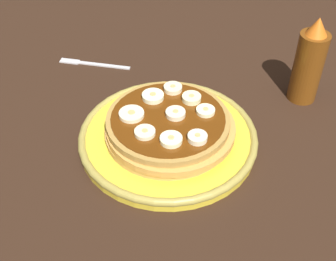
{
  "coord_description": "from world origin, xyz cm",
  "views": [
    {
      "loc": [
        -31.54,
        35.49,
        44.99
      ],
      "look_at": [
        0.0,
        0.0,
        2.34
      ],
      "focal_mm": 48.0,
      "sensor_mm": 36.0,
      "label": 1
    }
  ],
  "objects_px": {
    "pancake_stack": "(169,127)",
    "syrup_bottle": "(309,63)",
    "banana_slice_4": "(189,97)",
    "banana_slice_6": "(205,111)",
    "banana_slice_3": "(171,140)",
    "banana_slice_1": "(146,134)",
    "banana_slice_5": "(153,97)",
    "banana_slice_0": "(176,114)",
    "plate": "(168,137)",
    "banana_slice_8": "(173,89)",
    "banana_slice_7": "(197,138)",
    "banana_slice_2": "(132,114)",
    "fork": "(90,63)"
  },
  "relations": [
    {
      "from": "pancake_stack",
      "to": "syrup_bottle",
      "type": "distance_m",
      "value": 0.24
    },
    {
      "from": "banana_slice_4",
      "to": "banana_slice_6",
      "type": "height_order",
      "value": "banana_slice_4"
    },
    {
      "from": "banana_slice_6",
      "to": "pancake_stack",
      "type": "bearing_deg",
      "value": 55.46
    },
    {
      "from": "pancake_stack",
      "to": "banana_slice_3",
      "type": "xyz_separation_m",
      "value": [
        -0.03,
        0.03,
        0.02
      ]
    },
    {
      "from": "banana_slice_1",
      "to": "banana_slice_6",
      "type": "distance_m",
      "value": 0.09
    },
    {
      "from": "banana_slice_5",
      "to": "banana_slice_6",
      "type": "relative_size",
      "value": 1.2
    },
    {
      "from": "banana_slice_0",
      "to": "syrup_bottle",
      "type": "xyz_separation_m",
      "value": [
        -0.09,
        -0.22,
        0.01
      ]
    },
    {
      "from": "banana_slice_6",
      "to": "banana_slice_1",
      "type": "bearing_deg",
      "value": 71.63
    },
    {
      "from": "plate",
      "to": "banana_slice_1",
      "type": "xyz_separation_m",
      "value": [
        -0.0,
        0.05,
        0.04
      ]
    },
    {
      "from": "banana_slice_4",
      "to": "banana_slice_8",
      "type": "bearing_deg",
      "value": -0.92
    },
    {
      "from": "pancake_stack",
      "to": "banana_slice_1",
      "type": "xyz_separation_m",
      "value": [
        0.0,
        0.05,
        0.02
      ]
    },
    {
      "from": "banana_slice_6",
      "to": "banana_slice_0",
      "type": "bearing_deg",
      "value": 50.75
    },
    {
      "from": "banana_slice_3",
      "to": "banana_slice_6",
      "type": "distance_m",
      "value": 0.08
    },
    {
      "from": "banana_slice_6",
      "to": "banana_slice_7",
      "type": "relative_size",
      "value": 1.02
    },
    {
      "from": "banana_slice_0",
      "to": "banana_slice_7",
      "type": "distance_m",
      "value": 0.06
    },
    {
      "from": "pancake_stack",
      "to": "syrup_bottle",
      "type": "height_order",
      "value": "syrup_bottle"
    },
    {
      "from": "banana_slice_3",
      "to": "plate",
      "type": "bearing_deg",
      "value": -43.69
    },
    {
      "from": "pancake_stack",
      "to": "banana_slice_2",
      "type": "relative_size",
      "value": 5.26
    },
    {
      "from": "plate",
      "to": "banana_slice_0",
      "type": "height_order",
      "value": "banana_slice_0"
    },
    {
      "from": "banana_slice_1",
      "to": "banana_slice_6",
      "type": "xyz_separation_m",
      "value": [
        -0.03,
        -0.09,
        -0.0
      ]
    },
    {
      "from": "banana_slice_1",
      "to": "banana_slice_8",
      "type": "xyz_separation_m",
      "value": [
        0.04,
        -0.1,
        0.0
      ]
    },
    {
      "from": "banana_slice_4",
      "to": "banana_slice_6",
      "type": "distance_m",
      "value": 0.04
    },
    {
      "from": "banana_slice_6",
      "to": "banana_slice_8",
      "type": "bearing_deg",
      "value": -7.23
    },
    {
      "from": "banana_slice_1",
      "to": "banana_slice_2",
      "type": "relative_size",
      "value": 0.8
    },
    {
      "from": "pancake_stack",
      "to": "banana_slice_0",
      "type": "height_order",
      "value": "banana_slice_0"
    },
    {
      "from": "plate",
      "to": "syrup_bottle",
      "type": "height_order",
      "value": "syrup_bottle"
    },
    {
      "from": "banana_slice_0",
      "to": "banana_slice_2",
      "type": "xyz_separation_m",
      "value": [
        0.05,
        0.04,
        -0.0
      ]
    },
    {
      "from": "banana_slice_6",
      "to": "plate",
      "type": "bearing_deg",
      "value": 53.14
    },
    {
      "from": "banana_slice_0",
      "to": "banana_slice_2",
      "type": "distance_m",
      "value": 0.06
    },
    {
      "from": "banana_slice_3",
      "to": "banana_slice_5",
      "type": "distance_m",
      "value": 0.1
    },
    {
      "from": "banana_slice_6",
      "to": "banana_slice_8",
      "type": "distance_m",
      "value": 0.07
    },
    {
      "from": "banana_slice_2",
      "to": "banana_slice_8",
      "type": "xyz_separation_m",
      "value": [
        -0.0,
        -0.08,
        0.0
      ]
    },
    {
      "from": "banana_slice_2",
      "to": "syrup_bottle",
      "type": "bearing_deg",
      "value": -116.98
    },
    {
      "from": "banana_slice_1",
      "to": "syrup_bottle",
      "type": "distance_m",
      "value": 0.29
    },
    {
      "from": "banana_slice_0",
      "to": "banana_slice_4",
      "type": "bearing_deg",
      "value": -76.16
    },
    {
      "from": "banana_slice_2",
      "to": "banana_slice_6",
      "type": "relative_size",
      "value": 1.33
    },
    {
      "from": "plate",
      "to": "banana_slice_5",
      "type": "relative_size",
      "value": 8.04
    },
    {
      "from": "banana_slice_0",
      "to": "banana_slice_4",
      "type": "xyz_separation_m",
      "value": [
        0.01,
        -0.04,
        0.0
      ]
    },
    {
      "from": "banana_slice_2",
      "to": "banana_slice_7",
      "type": "distance_m",
      "value": 0.1
    },
    {
      "from": "pancake_stack",
      "to": "banana_slice_4",
      "type": "relative_size",
      "value": 6.71
    },
    {
      "from": "banana_slice_2",
      "to": "banana_slice_5",
      "type": "height_order",
      "value": "banana_slice_5"
    },
    {
      "from": "banana_slice_0",
      "to": "banana_slice_8",
      "type": "xyz_separation_m",
      "value": [
        0.04,
        -0.04,
        -0.0
      ]
    },
    {
      "from": "plate",
      "to": "banana_slice_5",
      "type": "bearing_deg",
      "value": -21.36
    },
    {
      "from": "banana_slice_4",
      "to": "banana_slice_5",
      "type": "bearing_deg",
      "value": 40.03
    },
    {
      "from": "pancake_stack",
      "to": "banana_slice_6",
      "type": "height_order",
      "value": "banana_slice_6"
    },
    {
      "from": "banana_slice_5",
      "to": "banana_slice_3",
      "type": "bearing_deg",
      "value": 147.39
    },
    {
      "from": "pancake_stack",
      "to": "banana_slice_7",
      "type": "distance_m",
      "value": 0.06
    },
    {
      "from": "banana_slice_8",
      "to": "syrup_bottle",
      "type": "relative_size",
      "value": 0.19
    },
    {
      "from": "pancake_stack",
      "to": "banana_slice_3",
      "type": "bearing_deg",
      "value": 133.97
    },
    {
      "from": "banana_slice_2",
      "to": "fork",
      "type": "distance_m",
      "value": 0.22
    }
  ]
}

